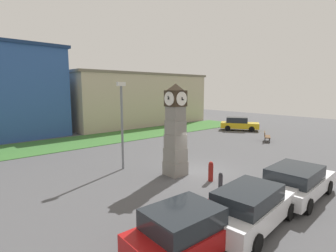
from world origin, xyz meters
TOP-DOWN VIEW (x-y plane):
  - ground_plane at (0.00, 0.00)m, footprint 74.01×74.01m
  - clock_tower at (-1.36, 0.72)m, footprint 1.19×1.26m
  - bollard_near_tower at (-3.02, -4.82)m, footprint 0.29×0.29m
  - bollard_mid_row at (-2.22, -3.69)m, footprint 0.21×0.21m
  - bollard_far_row at (-1.46, -2.58)m, footprint 0.20×0.20m
  - bollard_end_row at (-0.65, -1.32)m, footprint 0.27×0.27m
  - car_navy_sedan at (-6.09, -4.91)m, footprint 3.91×2.01m
  - car_near_tower at (-3.29, -5.32)m, footprint 4.72×2.16m
  - car_by_building at (0.59, -5.26)m, footprint 4.67×2.29m
  - car_silver_hatch at (15.49, 7.71)m, footprint 3.83×4.60m
  - bench at (11.72, 2.16)m, footprint 1.65×1.25m
  - street_lamp_near_road at (-3.04, 3.67)m, footprint 0.50×0.24m
  - storefront_low_left at (9.93, 20.00)m, footprint 20.60×6.94m
  - grass_verge_far at (-1.61, 13.57)m, footprint 44.41×5.93m

SIDE VIEW (x-z plane):
  - ground_plane at x=0.00m, z-range 0.00..0.00m
  - grass_verge_far at x=-1.61m, z-range 0.00..0.04m
  - bollard_far_row at x=-1.46m, z-range 0.01..0.96m
  - bollard_mid_row at x=-2.22m, z-range 0.01..0.97m
  - bollard_near_tower at x=-3.02m, z-range 0.01..1.01m
  - bench at x=11.72m, z-range 0.07..0.97m
  - bollard_end_row at x=-0.65m, z-range 0.01..1.08m
  - car_by_building at x=0.59m, z-range 0.02..1.50m
  - car_navy_sedan at x=-6.09m, z-range 0.01..1.51m
  - car_near_tower at x=-3.29m, z-range 0.02..1.55m
  - car_silver_hatch at x=15.49m, z-range 0.01..1.57m
  - clock_tower at x=-1.36m, z-range -0.13..5.09m
  - street_lamp_near_road at x=-3.04m, z-range 0.48..5.80m
  - storefront_low_left at x=9.93m, z-range 0.01..7.00m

